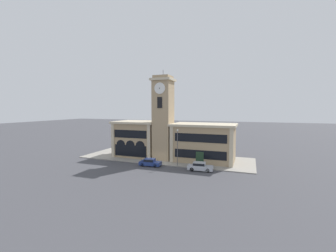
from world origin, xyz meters
name	(u,v)px	position (x,y,z in m)	size (l,w,h in m)	color
ground_plane	(155,165)	(0.00, 0.00, 0.00)	(300.00, 300.00, 0.00)	#424247
sidewalk_kerb	(166,158)	(0.00, 6.02, 0.07)	(36.66, 12.04, 0.15)	gray
clock_tower	(163,118)	(0.00, 4.44, 8.84)	(4.37, 4.37, 18.74)	tan
town_hall_left_wing	(138,138)	(-6.83, 6.29, 4.01)	(10.08, 8.13, 7.97)	tan
town_hall_right_wing	(204,142)	(8.23, 6.30, 3.90)	(12.90, 8.13, 7.74)	tan
parked_car_near	(150,162)	(-0.48, -1.15, 0.73)	(4.16, 2.05, 1.39)	navy
parked_car_mid	(200,166)	(9.07, -1.15, 0.79)	(4.46, 2.00, 1.51)	#B2B7C1
street_lamp	(177,142)	(4.44, 0.41, 4.52)	(0.36, 0.36, 6.83)	#4C4C51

